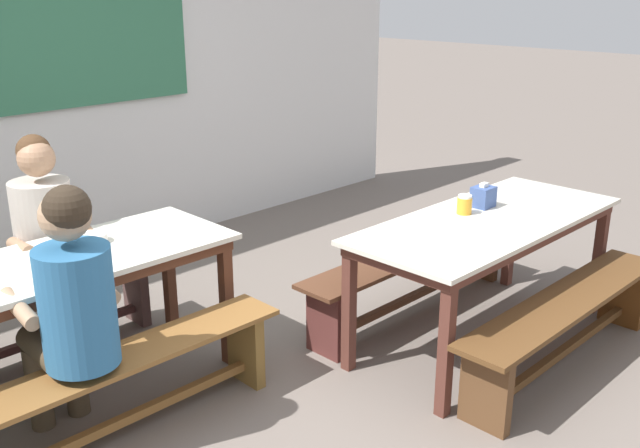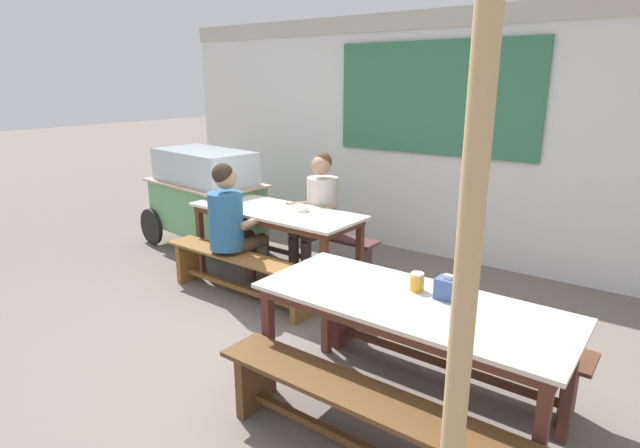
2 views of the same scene
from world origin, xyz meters
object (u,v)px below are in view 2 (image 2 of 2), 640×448
dining_table_far (275,217)px  wooden_support_post (464,303)px  soup_bowl (302,209)px  dining_table_near (410,312)px  food_cart (205,193)px  condiment_jar (417,282)px  person_center_facing (318,208)px  bench_far_front (239,269)px  bench_near_front (361,415)px  bench_near_back (442,338)px  tissue_box (447,288)px  bench_far_back (308,242)px  person_left_back_turned (232,221)px

dining_table_far → wooden_support_post: 3.45m
soup_bowl → dining_table_near: bearing=-35.1°
food_cart → condiment_jar: 3.67m
dining_table_near → person_center_facing: person_center_facing is taller
bench_far_front → soup_bowl: bearing=65.6°
bench_near_front → wooden_support_post: bearing=-32.2°
dining_table_far → bench_near_back: (2.05, -0.64, -0.39)m
bench_near_front → condiment_jar: condiment_jar is taller
bench_near_back → wooden_support_post: 1.85m
soup_bowl → tissue_box: bearing=-29.7°
dining_table_near → wooden_support_post: wooden_support_post is taller
bench_far_front → tissue_box: bearing=-12.6°
tissue_box → person_center_facing: bearing=143.9°
food_cart → wooden_support_post: size_ratio=0.74×
bench_near_back → bench_near_front: 1.04m
dining_table_near → person_center_facing: bearing=139.0°
bench_near_back → wooden_support_post: size_ratio=0.74×
dining_table_near → food_cart: (-3.45, 1.49, -0.01)m
dining_table_near → bench_far_back: size_ratio=1.10×
bench_far_front → bench_far_back: bearing=89.1°
person_center_facing → tissue_box: 2.50m
bench_far_back → tissue_box: tissue_box is taller
person_left_back_turned → tissue_box: 2.43m
bench_far_back → person_center_facing: person_center_facing is taller
food_cart → tissue_box: food_cart is taller
dining_table_near → bench_far_back: dining_table_near is taller
dining_table_near → bench_near_back: size_ratio=0.98×
bench_far_back → bench_far_front: (-0.02, -1.04, -0.00)m
bench_far_front → person_center_facing: person_center_facing is taller
bench_near_back → soup_bowl: (-1.79, 0.73, 0.49)m
bench_far_back → food_cart: bearing=-172.3°
bench_far_front → person_left_back_turned: size_ratio=1.37×
tissue_box → soup_bowl: size_ratio=1.10×
dining_table_far → bench_near_back: dining_table_far is taller
bench_near_front → tissue_box: tissue_box is taller
food_cart → tissue_box: bearing=-20.5°
person_center_facing → wooden_support_post: size_ratio=0.51×
food_cart → wooden_support_post: bearing=-30.6°
bench_far_front → bench_near_back: 2.07m
person_center_facing → condiment_jar: (1.83, -1.47, 0.10)m
soup_bowl → wooden_support_post: wooden_support_post is taller
food_cart → person_center_facing: person_center_facing is taller
dining_table_far → soup_bowl: (0.27, 0.09, 0.10)m
dining_table_near → wooden_support_post: (0.64, -0.92, 0.57)m
person_left_back_turned → bench_near_back: bearing=-5.0°
dining_table_far → bench_near_back: size_ratio=0.97×
bench_near_front → tissue_box: (0.16, 0.67, 0.53)m
bench_near_back → food_cart: food_cart is taller
condiment_jar → wooden_support_post: bearing=-57.9°
dining_table_near → person_left_back_turned: bearing=162.0°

